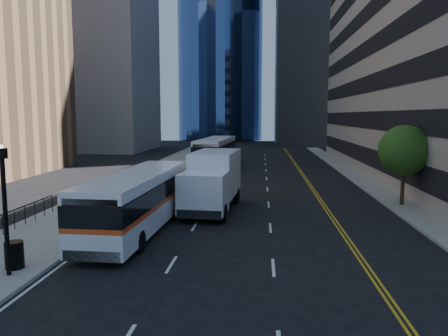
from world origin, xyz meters
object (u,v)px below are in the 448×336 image
street_tree (404,150)px  bus_front (139,199)px  bus_rear (216,152)px  lamp_post (5,205)px  box_truck (213,180)px  trash_can (14,255)px

street_tree → bus_front: bearing=-154.8°
bus_rear → lamp_post: bearing=-92.6°
bus_front → bus_rear: bus_rear is taller
bus_rear → box_truck: size_ratio=1.68×
bus_front → trash_can: (-3.02, -6.18, -0.97)m
lamp_post → street_tree: bearing=37.9°
street_tree → bus_front: (-15.16, -7.14, -2.01)m
box_truck → trash_can: box_truck is taller
street_tree → box_truck: (-11.99, -1.97, -1.75)m
box_truck → street_tree: bearing=13.9°
bus_rear → trash_can: (-4.05, -33.60, -1.13)m
bus_rear → box_truck: (2.14, -22.26, 0.09)m
lamp_post → trash_can: 2.18m
lamp_post → bus_rear: 34.52m
street_tree → box_truck: street_tree is taller
bus_front → trash_can: bearing=-113.8°
bus_front → bus_rear: size_ratio=0.90×
lamp_post → bus_rear: bearing=83.6°
street_tree → bus_front: 16.88m
bus_front → trash_can: 6.94m
box_truck → bus_rear: bearing=100.1°
street_tree → trash_can: street_tree is taller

